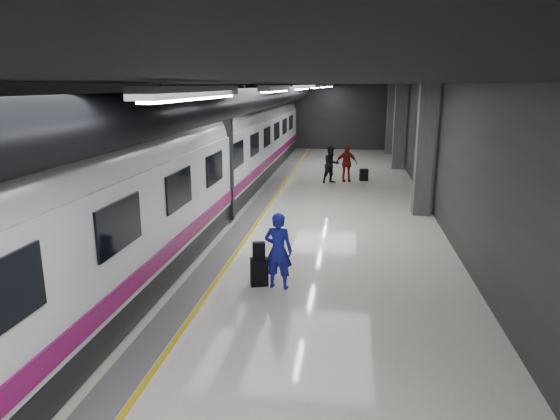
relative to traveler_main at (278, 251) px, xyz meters
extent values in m
plane|color=white|center=(-0.54, 5.25, -0.88)|extent=(40.00, 40.00, 0.00)
cube|color=black|center=(-0.54, 5.25, 3.62)|extent=(10.00, 40.00, 0.02)
cube|color=#28282B|center=(-0.54, 25.25, 1.37)|extent=(10.00, 0.02, 4.50)
cube|color=#28282B|center=(-5.54, 5.25, 1.37)|extent=(0.02, 40.00, 4.50)
cube|color=#28282B|center=(4.46, 5.25, 1.37)|extent=(0.02, 40.00, 4.50)
cube|color=slate|center=(-1.89, 5.25, -0.87)|extent=(0.65, 39.80, 0.01)
cube|color=gold|center=(-1.49, 5.25, -0.87)|extent=(0.10, 39.80, 0.01)
cylinder|color=black|center=(-1.84, 5.25, 3.07)|extent=(0.80, 38.00, 0.80)
cube|color=silver|center=(0.06, -5.75, 3.52)|extent=(0.22, 2.60, 0.10)
cube|color=silver|center=(0.06, -0.75, 3.52)|extent=(0.22, 2.60, 0.10)
cube|color=silver|center=(0.06, 4.25, 3.52)|extent=(0.22, 2.60, 0.10)
cube|color=silver|center=(0.06, 9.25, 3.52)|extent=(0.22, 2.60, 0.10)
cube|color=silver|center=(0.06, 14.25, 3.52)|extent=(0.22, 2.60, 0.10)
cube|color=silver|center=(0.06, 19.25, 3.52)|extent=(0.22, 2.60, 0.10)
cube|color=silver|center=(0.06, 23.25, 3.52)|extent=(0.22, 2.60, 0.10)
cube|color=#515154|center=(4.01, 7.25, 1.37)|extent=(0.55, 0.55, 4.50)
cube|color=#515154|center=(4.01, 17.25, 1.37)|extent=(0.55, 0.55, 4.50)
cube|color=#515154|center=(4.01, 23.25, 1.37)|extent=(0.55, 0.55, 4.50)
cube|color=black|center=(-3.79, 5.25, -0.53)|extent=(2.80, 38.00, 0.60)
cube|color=white|center=(-3.79, 5.25, 0.87)|extent=(2.90, 38.00, 2.20)
cylinder|color=white|center=(-3.79, 5.25, 1.82)|extent=(2.80, 38.00, 2.80)
cube|color=#810B57|center=(-2.32, 5.25, 0.07)|extent=(0.04, 38.00, 0.35)
cube|color=black|center=(-3.79, 5.25, 1.12)|extent=(3.05, 0.25, 3.80)
cube|color=black|center=(-2.32, -2.75, 1.27)|extent=(0.05, 1.60, 0.85)
cube|color=black|center=(-2.32, 0.25, 1.27)|extent=(0.05, 1.60, 0.85)
cube|color=black|center=(-2.32, 3.25, 1.27)|extent=(0.05, 1.60, 0.85)
cube|color=black|center=(-2.32, 6.25, 1.27)|extent=(0.05, 1.60, 0.85)
cube|color=black|center=(-2.32, 9.25, 1.27)|extent=(0.05, 1.60, 0.85)
cube|color=black|center=(-2.32, 12.25, 1.27)|extent=(0.05, 1.60, 0.85)
cube|color=black|center=(-2.32, 15.25, 1.27)|extent=(0.05, 1.60, 0.85)
cube|color=black|center=(-2.32, 18.25, 1.27)|extent=(0.05, 1.60, 0.85)
cube|color=black|center=(-2.32, 21.25, 1.27)|extent=(0.05, 1.60, 0.85)
imported|color=#2319C1|center=(0.00, 0.00, 0.00)|extent=(0.69, 0.50, 1.76)
cube|color=black|center=(-0.45, 0.08, -0.56)|extent=(0.45, 0.36, 0.64)
cube|color=black|center=(-0.46, 0.08, -0.04)|extent=(0.31, 0.21, 0.38)
imported|color=black|center=(0.63, 12.59, -0.02)|extent=(1.06, 1.01, 1.72)
imported|color=maroon|center=(1.31, 13.08, -0.01)|extent=(1.08, 0.63, 1.73)
cube|color=black|center=(2.15, 13.39, -0.59)|extent=(0.43, 0.33, 0.57)
camera|label=1|loc=(1.53, -10.41, 3.59)|focal=32.00mm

